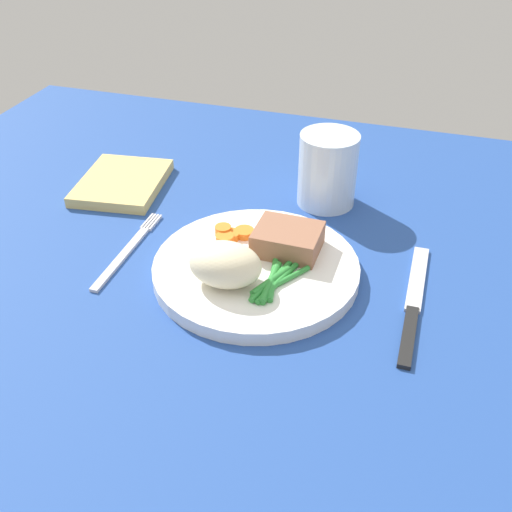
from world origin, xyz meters
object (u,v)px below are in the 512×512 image
Objects in this scene: napkin at (122,183)px; water_glass at (327,174)px; meat_portion at (292,240)px; fork at (128,250)px; knife at (413,304)px; dinner_plate at (256,269)px.

water_glass is at bearing 9.13° from napkin.
meat_portion is 19.91cm from fork.
meat_portion is 14.79cm from water_glass.
meat_portion is 0.36× the size of knife.
dinner_plate is at bearing -29.82° from napkin.
dinner_plate is 5.35cm from meat_portion.
dinner_plate is at bearing -130.60° from meat_portion.
dinner_plate reaches higher than napkin.
water_glass is at bearing 122.86° from knife.
fork is at bearing -137.42° from water_glass.
meat_portion is 29.25cm from napkin.
water_glass reaches higher than meat_portion.
meat_portion is (3.17, 3.70, 2.21)cm from dinner_plate.
dinner_plate is at bearing 0.99° from fork.
water_glass is 28.91cm from napkin.
water_glass is at bearing 77.24° from dinner_plate.
napkin is (-28.33, -4.55, -3.51)cm from water_glass.
knife is 23.44cm from water_glass.
knife is at bearing -18.65° from napkin.
meat_portion is at bearing 11.65° from fork.
dinner_plate is 1.14× the size of knife.
napkin is (-41.89, 14.14, 0.53)cm from knife.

